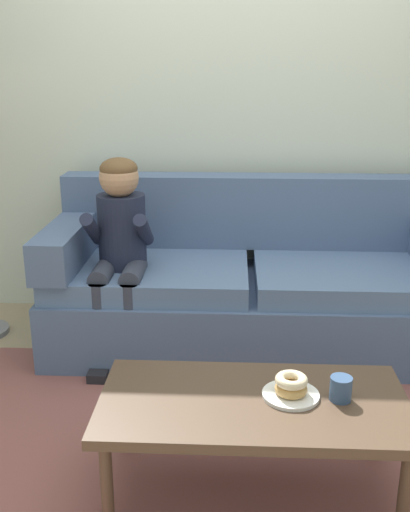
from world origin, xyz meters
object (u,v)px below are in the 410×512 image
object	(u,v)px
donut	(291,389)
mug	(341,389)
couch	(251,287)
coffee_table	(253,409)
person_child	(120,240)

from	to	relation	value
donut	mug	distance (m)	0.18
couch	mug	xyz separation A→B (m)	(0.29, -1.31, 0.11)
coffee_table	donut	bearing A→B (deg)	10.45
couch	donut	world-z (taller)	couch
coffee_table	mug	size ratio (longest dim) A/B	12.54
couch	coffee_table	size ratio (longest dim) A/B	2.00
couch	donut	xyz separation A→B (m)	(0.11, -1.30, 0.10)
donut	mug	size ratio (longest dim) A/B	1.33
coffee_table	person_child	xyz separation A→B (m)	(-0.69, 1.12, 0.31)
coffee_table	person_child	bearing A→B (deg)	121.61
couch	donut	distance (m)	1.31
person_child	donut	bearing A→B (deg)	-52.98
couch	coffee_table	world-z (taller)	couch
coffee_table	couch	bearing A→B (deg)	89.08
person_child	mug	size ratio (longest dim) A/B	12.24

